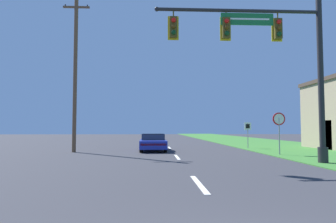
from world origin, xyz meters
The scene contains 7 objects.
grass_verge_right centered at (10.50, 30.00, 0.02)m, with size 10.00×110.00×0.04m.
road_center_line centered at (0.00, 22.00, 0.01)m, with size 0.16×34.80×0.01m.
signal_mast centered at (4.33, 10.74, 4.88)m, with size 7.90×0.47×7.86m.
car_ahead centered at (-1.34, 18.96, 0.60)m, with size 1.87×4.59×1.19m.
stop_sign centered at (6.19, 14.97, 1.86)m, with size 0.76×0.07×2.50m.
route_sign_post centered at (6.18, 20.89, 1.53)m, with size 0.55×0.06×2.03m.
utility_pole_near centered at (-6.65, 17.84, 5.59)m, with size 1.80×0.26×10.84m.
Camera 1 is at (-1.30, -2.59, 1.59)m, focal length 32.00 mm.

